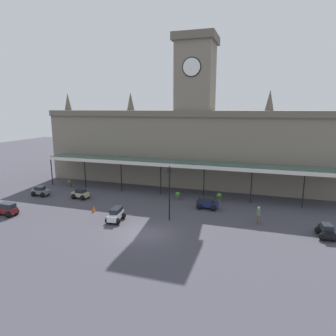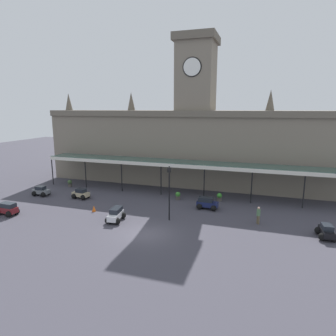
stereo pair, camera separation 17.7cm
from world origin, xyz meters
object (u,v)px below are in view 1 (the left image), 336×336
object	(u,v)px
car_navy_estate	(207,204)
car_white_estate	(116,215)
planter_forecourt_centre	(178,196)
traffic_cone	(94,209)
victorian_lamppost	(169,187)
car_grey_sedan	(40,192)
car_beige_sedan	(81,195)
planter_near_kerb	(69,183)
planter_by_canopy	(219,197)
pedestrian_beside_cars	(258,214)
car_maroon_estate	(7,210)
car_black_sedan	(326,232)

from	to	relation	value
car_navy_estate	car_white_estate	size ratio (longest dim) A/B	0.98
planter_forecourt_centre	traffic_cone	bearing A→B (deg)	-137.51
victorian_lamppost	car_grey_sedan	bearing A→B (deg)	170.92
car_beige_sedan	traffic_cone	xyz separation A→B (m)	(3.98, -3.50, -0.19)
planter_near_kerb	planter_forecourt_centre	distance (m)	15.96
planter_by_canopy	car_white_estate	bearing A→B (deg)	-132.55
pedestrian_beside_cars	planter_by_canopy	xyz separation A→B (m)	(-4.48, 5.89, -0.42)
car_maroon_estate	traffic_cone	world-z (taller)	car_maroon_estate
car_black_sedan	planter_near_kerb	xyz separation A→B (m)	(-30.68, 7.29, -0.01)
traffic_cone	planter_near_kerb	xyz separation A→B (m)	(-8.65, 7.73, 0.18)
car_navy_estate	victorian_lamppost	distance (m)	5.87
planter_near_kerb	planter_forecourt_centre	xyz separation A→B (m)	(15.93, -1.06, 0.00)
car_white_estate	planter_near_kerb	xyz separation A→B (m)	(-12.10, 9.37, -0.07)
car_grey_sedan	victorian_lamppost	xyz separation A→B (m)	(17.68, -2.83, 2.79)
car_black_sedan	pedestrian_beside_cars	world-z (taller)	pedestrian_beside_cars
car_grey_sedan	car_navy_estate	bearing A→B (deg)	4.14
car_navy_estate	car_maroon_estate	world-z (taller)	same
car_grey_sedan	car_beige_sedan	distance (m)	5.44
car_white_estate	traffic_cone	xyz separation A→B (m)	(-3.45, 1.65, -0.25)
car_black_sedan	car_grey_sedan	bearing A→B (deg)	175.36
car_navy_estate	pedestrian_beside_cars	size ratio (longest dim) A/B	1.37
car_white_estate	planter_forecourt_centre	size ratio (longest dim) A/B	2.44
car_black_sedan	traffic_cone	bearing A→B (deg)	-178.85
car_black_sedan	car_maroon_estate	world-z (taller)	car_maroon_estate
pedestrian_beside_cars	traffic_cone	world-z (taller)	pedestrian_beside_cars
car_black_sedan	traffic_cone	distance (m)	22.03
car_grey_sedan	planter_forecourt_centre	world-z (taller)	car_grey_sedan
victorian_lamppost	planter_by_canopy	bearing A→B (deg)	63.56
planter_forecourt_centre	car_navy_estate	bearing A→B (deg)	-29.23
car_beige_sedan	planter_near_kerb	xyz separation A→B (m)	(-4.67, 4.23, -0.01)
traffic_cone	planter_forecourt_centre	bearing A→B (deg)	42.49
planter_by_canopy	car_beige_sedan	bearing A→B (deg)	-165.26
car_navy_estate	planter_forecourt_centre	xyz separation A→B (m)	(-3.91, 2.19, -0.07)
car_beige_sedan	traffic_cone	bearing A→B (deg)	-41.37
car_beige_sedan	traffic_cone	size ratio (longest dim) A/B	3.39
car_beige_sedan	car_maroon_estate	distance (m)	8.08
car_white_estate	traffic_cone	bearing A→B (deg)	154.48
car_grey_sedan	planter_by_canopy	size ratio (longest dim) A/B	2.15
car_black_sedan	planter_near_kerb	size ratio (longest dim) A/B	2.19
pedestrian_beside_cars	planter_by_canopy	world-z (taller)	pedestrian_beside_cars
planter_by_canopy	traffic_cone	bearing A→B (deg)	-147.35
car_black_sedan	planter_by_canopy	bearing A→B (deg)	143.93
car_navy_estate	planter_forecourt_centre	distance (m)	4.48
car_white_estate	planter_by_canopy	xyz separation A→B (m)	(8.59, 9.36, -0.07)
planter_near_kerb	car_navy_estate	bearing A→B (deg)	-9.29
car_maroon_estate	planter_by_canopy	xyz separation A→B (m)	(19.92, 11.29, -0.07)
victorian_lamppost	planter_forecourt_centre	world-z (taller)	victorian_lamppost
car_black_sedan	car_maroon_estate	xyz separation A→B (m)	(-29.91, -4.01, 0.06)
car_beige_sedan	car_maroon_estate	world-z (taller)	car_maroon_estate
planter_near_kerb	planter_by_canopy	distance (m)	20.69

